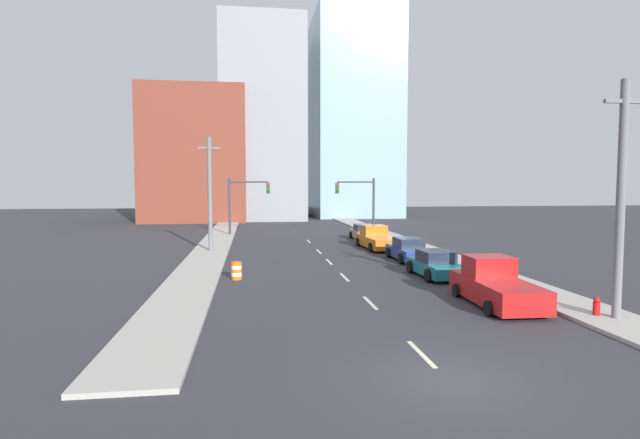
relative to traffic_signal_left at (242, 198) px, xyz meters
The scene contains 23 objects.
ground_plane 38.83m from the traffic_signal_left, 81.04° to the right, with size 200.00×200.00×0.00m, color #333338.
sidewalk_left 8.44m from the traffic_signal_left, 106.13° to the left, with size 2.69×90.96×0.15m.
sidewalk_right 16.34m from the traffic_signal_left, 27.31° to the left, with size 2.69×90.96×0.15m.
lane_stripe_at_2m 36.86m from the traffic_signal_left, 80.55° to the right, with size 0.16×2.40×0.01m, color beige.
lane_stripe_at_9m 30.48m from the traffic_signal_left, 78.52° to the right, with size 0.16×2.40×0.01m, color beige.
lane_stripe_at_15m 24.68m from the traffic_signal_left, 75.72° to the right, with size 0.16×2.40×0.01m, color beige.
lane_stripe_at_20m 19.42m from the traffic_signal_left, 71.59° to the right, with size 0.16×2.40×0.01m, color beige.
lane_stripe_at_25m 14.81m from the traffic_signal_left, 65.17° to the right, with size 0.16×2.40×0.01m, color beige.
lane_stripe_at_32m 9.30m from the traffic_signal_left, 45.03° to the right, with size 0.16×2.40×0.01m, color beige.
building_brick_left 25.40m from the traffic_signal_left, 105.89° to the left, with size 14.00×16.00×18.30m.
building_office_center 29.91m from the traffic_signal_left, 84.57° to the left, with size 12.00×20.00×28.53m.
building_glass_right 38.32m from the traffic_signal_left, 61.34° to the left, with size 13.00×20.00×31.96m.
traffic_signal_left is the anchor object (origin of this frame).
traffic_signal_right 12.27m from the traffic_signal_left, ahead, with size 4.11×0.35×5.76m.
utility_pole_right_near 36.69m from the traffic_signal_left, 66.96° to the right, with size 1.60×0.32×8.86m.
utility_pole_left_mid 12.68m from the traffic_signal_left, 99.42° to the right, with size 1.60×0.32×8.59m.
traffic_barrel 23.71m from the traffic_signal_left, 89.60° to the right, with size 0.56×0.56×0.95m.
fire_hydrant 36.25m from the traffic_signal_left, 67.38° to the right, with size 0.26×0.26×0.84m.
pickup_truck_red 32.71m from the traffic_signal_left, 69.87° to the right, with size 2.53×5.45×1.97m.
sedan_teal 26.78m from the traffic_signal_left, 65.57° to the right, with size 2.26×4.50×1.47m.
sedan_blue 21.67m from the traffic_signal_left, 57.95° to the right, with size 2.16×4.71×1.52m.
pickup_truck_orange 16.19m from the traffic_signal_left, 47.15° to the right, with size 2.59×6.15×1.81m.
sedan_tan 12.85m from the traffic_signal_left, 25.45° to the right, with size 2.13×4.67×1.43m.
Camera 1 is at (-4.99, -12.09, 5.06)m, focal length 28.00 mm.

